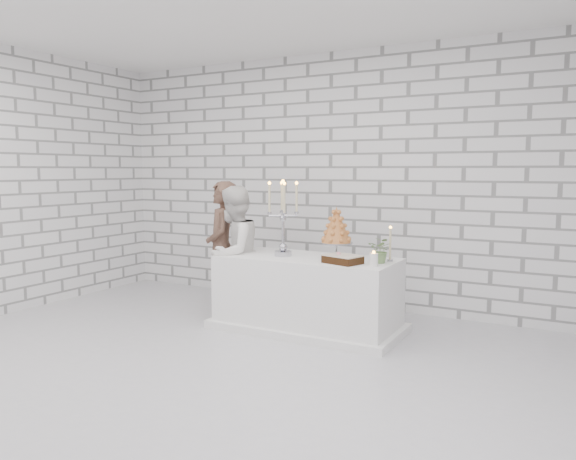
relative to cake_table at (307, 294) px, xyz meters
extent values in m
cube|color=silver|center=(-0.27, -1.35, -0.38)|extent=(6.00, 5.00, 0.01)
cube|color=white|center=(-0.27, 1.15, 1.12)|extent=(6.00, 0.01, 3.00)
cube|color=white|center=(0.00, 0.00, 0.00)|extent=(1.80, 0.80, 0.75)
imported|color=#4C342A|center=(-1.14, 0.12, 0.37)|extent=(0.62, 0.65, 1.50)
imported|color=white|center=(-0.85, -0.06, 0.35)|extent=(0.56, 0.71, 1.46)
cube|color=black|center=(0.46, -0.18, 0.42)|extent=(0.38, 0.32, 0.08)
cylinder|color=white|center=(0.77, -0.18, 0.44)|extent=(0.09, 0.09, 0.12)
cylinder|color=beige|center=(0.82, 0.14, 0.54)|extent=(0.07, 0.07, 0.32)
imported|color=#5A854A|center=(0.77, 0.00, 0.50)|extent=(0.24, 0.21, 0.25)
camera|label=1|loc=(2.48, -4.92, 1.25)|focal=34.53mm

